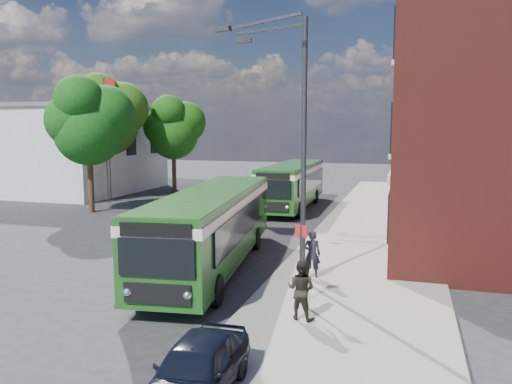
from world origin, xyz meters
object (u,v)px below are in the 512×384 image
(bus_front, at_px, (212,221))
(parked_car, at_px, (196,369))
(street_lamp, at_px, (293,146))
(bus_rear, at_px, (292,181))

(bus_front, xyz_separation_m, parked_car, (3.39, -9.19, -1.08))
(street_lamp, distance_m, bus_rear, 17.04)
(street_lamp, height_order, bus_front, street_lamp)
(street_lamp, height_order, parked_car, street_lamp)
(bus_rear, bearing_deg, parked_car, -81.31)
(bus_rear, xyz_separation_m, parked_car, (3.73, -24.44, -1.08))
(bus_front, relative_size, bus_rear, 1.08)
(parked_car, bearing_deg, bus_rear, 96.77)
(bus_rear, distance_m, parked_car, 24.75)
(bus_front, xyz_separation_m, bus_rear, (-0.35, 15.25, -0.00))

